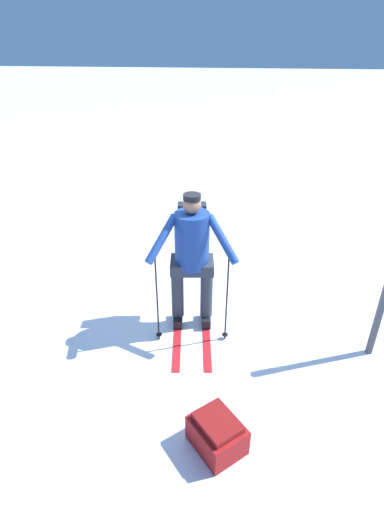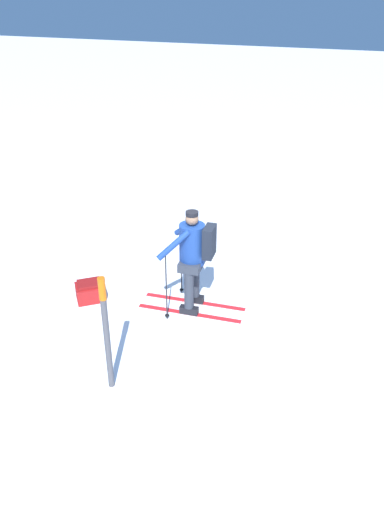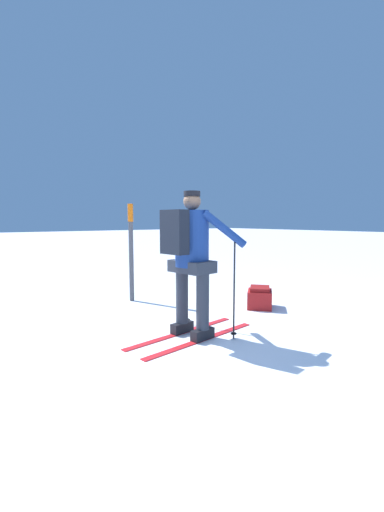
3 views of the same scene
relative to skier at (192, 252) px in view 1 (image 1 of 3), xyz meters
The scene contains 3 objects.
ground_plane 1.06m from the skier, 92.94° to the right, with size 80.00×80.00×0.00m, color white.
skier is the anchor object (origin of this frame).
dropped_backpack 1.96m from the skier, 103.52° to the left, with size 0.58×0.59×0.34m.
Camera 1 is at (-0.43, 4.29, 3.23)m, focal length 28.00 mm.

